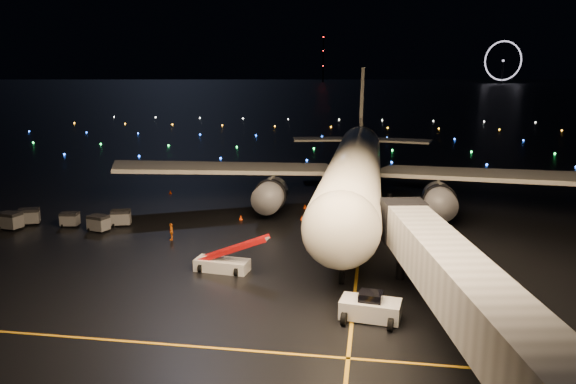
% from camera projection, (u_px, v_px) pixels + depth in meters
% --- Properties ---
extents(ground, '(2000.00, 2000.00, 0.00)m').
position_uv_depth(ground, '(354.00, 98.00, 333.85)').
color(ground, black).
rests_on(ground, ground).
extents(lane_centre, '(0.25, 80.00, 0.02)m').
position_uv_depth(lane_centre, '(361.00, 236.00, 56.89)').
color(lane_centre, gold).
rests_on(lane_centre, ground).
extents(lane_cross, '(60.00, 0.25, 0.02)m').
position_uv_depth(lane_cross, '(77.00, 337.00, 35.31)').
color(lane_cross, gold).
rests_on(lane_cross, ground).
extents(airliner, '(59.14, 56.18, 16.75)m').
position_uv_depth(airliner, '(356.00, 139.00, 67.26)').
color(airliner, white).
rests_on(airliner, ground).
extents(pushback_tug, '(4.27, 2.66, 1.91)m').
position_uv_depth(pushback_tug, '(370.00, 306.00, 37.79)').
color(pushback_tug, silver).
rests_on(pushback_tug, ground).
extents(belt_loader, '(6.79, 2.58, 3.21)m').
position_uv_depth(belt_loader, '(222.00, 252.00, 46.75)').
color(belt_loader, silver).
rests_on(belt_loader, ground).
extents(crew_c, '(0.62, 1.06, 1.70)m').
position_uv_depth(crew_c, '(171.00, 232.00, 55.42)').
color(crew_c, orange).
rests_on(crew_c, ground).
extents(safety_cone_0, '(0.57, 0.57, 0.50)m').
position_uv_depth(safety_cone_0, '(302.00, 218.00, 62.96)').
color(safety_cone_0, '#FC3B05').
rests_on(safety_cone_0, ground).
extents(safety_cone_1, '(0.57, 0.57, 0.52)m').
position_uv_depth(safety_cone_1, '(305.00, 206.00, 68.16)').
color(safety_cone_1, '#FC3B05').
rests_on(safety_cone_1, ground).
extents(safety_cone_2, '(0.59, 0.59, 0.54)m').
position_uv_depth(safety_cone_2, '(241.00, 217.00, 63.08)').
color(safety_cone_2, '#FC3B05').
rests_on(safety_cone_2, ground).
extents(safety_cone_3, '(0.56, 0.56, 0.49)m').
position_uv_depth(safety_cone_3, '(170.00, 192.00, 76.27)').
color(safety_cone_3, '#FC3B05').
rests_on(safety_cone_3, ground).
extents(ferris_wheel, '(49.33, 16.80, 52.00)m').
position_uv_depth(ferris_wheel, '(503.00, 62.00, 708.22)').
color(ferris_wheel, black).
rests_on(ferris_wheel, ground).
extents(radio_mast, '(1.80, 1.80, 64.00)m').
position_uv_depth(radio_mast, '(323.00, 58.00, 760.86)').
color(radio_mast, black).
rests_on(radio_mast, ground).
extents(taxiway_lights, '(164.00, 92.00, 0.36)m').
position_uv_depth(taxiway_lights, '(324.00, 134.00, 146.51)').
color(taxiway_lights, black).
rests_on(taxiway_lights, ground).
extents(baggage_cart_0, '(2.31, 1.90, 1.70)m').
position_uv_depth(baggage_cart_0, '(98.00, 223.00, 58.43)').
color(baggage_cart_0, slate).
rests_on(baggage_cart_0, ground).
extents(baggage_cart_1, '(2.33, 1.93, 1.71)m').
position_uv_depth(baggage_cart_1, '(121.00, 218.00, 60.60)').
color(baggage_cart_1, slate).
rests_on(baggage_cart_1, ground).
extents(baggage_cart_2, '(1.94, 1.48, 1.53)m').
position_uv_depth(baggage_cart_2, '(70.00, 219.00, 60.30)').
color(baggage_cart_2, slate).
rests_on(baggage_cart_2, ground).
extents(baggage_cart_3, '(2.49, 2.18, 1.76)m').
position_uv_depth(baggage_cart_3, '(29.00, 217.00, 61.06)').
color(baggage_cart_3, slate).
rests_on(baggage_cart_3, ground).
extents(baggage_cart_4, '(2.40, 1.88, 1.84)m').
position_uv_depth(baggage_cart_4, '(10.00, 221.00, 59.15)').
color(baggage_cart_4, slate).
rests_on(baggage_cart_4, ground).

